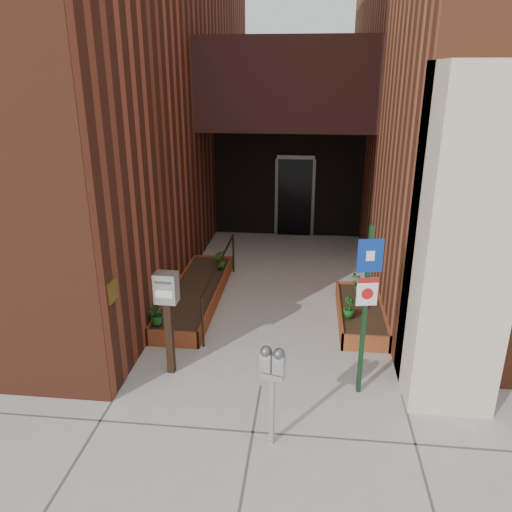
% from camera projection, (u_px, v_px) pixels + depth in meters
% --- Properties ---
extents(ground, '(80.00, 80.00, 0.00)m').
position_uv_depth(ground, '(261.00, 386.00, 7.21)').
color(ground, '#9E9991').
rests_on(ground, ground).
extents(architecture, '(20.00, 14.60, 10.00)m').
position_uv_depth(architecture, '(283.00, 40.00, 11.93)').
color(architecture, maroon).
rests_on(architecture, ground).
extents(planter_left, '(0.90, 3.60, 0.30)m').
position_uv_depth(planter_left, '(196.00, 295.00, 9.84)').
color(planter_left, brown).
rests_on(planter_left, ground).
extents(planter_right, '(0.80, 2.20, 0.30)m').
position_uv_depth(planter_right, '(360.00, 314.00, 9.05)').
color(planter_right, brown).
rests_on(planter_right, ground).
extents(handrail, '(0.04, 3.34, 0.90)m').
position_uv_depth(handrail, '(220.00, 268.00, 9.53)').
color(handrail, black).
rests_on(handrail, ground).
extents(parking_meter, '(0.31, 0.18, 1.33)m').
position_uv_depth(parking_meter, '(272.00, 370.00, 5.76)').
color(parking_meter, '#ABABAE').
rests_on(parking_meter, ground).
extents(sign_post, '(0.33, 0.11, 2.46)m').
position_uv_depth(sign_post, '(366.00, 295.00, 6.55)').
color(sign_post, '#12331A').
rests_on(sign_post, ground).
extents(payment_dropbox, '(0.33, 0.26, 1.61)m').
position_uv_depth(payment_dropbox, '(167.00, 302.00, 7.16)').
color(payment_dropbox, black).
rests_on(payment_dropbox, ground).
extents(shrub_left_a, '(0.47, 0.47, 0.37)m').
position_uv_depth(shrub_left_a, '(157.00, 313.00, 8.31)').
color(shrub_left_a, '#1A5D1D').
rests_on(shrub_left_a, planter_left).
extents(shrub_left_b, '(0.22, 0.22, 0.35)m').
position_uv_depth(shrub_left_b, '(172.00, 291.00, 9.19)').
color(shrub_left_b, '#1F5117').
rests_on(shrub_left_b, planter_left).
extents(shrub_left_c, '(0.30, 0.30, 0.39)m').
position_uv_depth(shrub_left_c, '(221.00, 259.00, 10.70)').
color(shrub_left_c, '#1F5117').
rests_on(shrub_left_c, planter_left).
extents(shrub_left_d, '(0.27, 0.27, 0.36)m').
position_uv_depth(shrub_left_d, '(218.00, 261.00, 10.64)').
color(shrub_left_d, '#185317').
rests_on(shrub_left_d, planter_left).
extents(shrub_right_a, '(0.29, 0.29, 0.37)m').
position_uv_depth(shrub_right_a, '(349.00, 307.00, 8.54)').
color(shrub_right_a, '#185117').
rests_on(shrub_right_a, planter_right).
extents(shrub_right_b, '(0.27, 0.27, 0.36)m').
position_uv_depth(shrub_right_b, '(349.00, 307.00, 8.55)').
color(shrub_right_b, '#19581C').
rests_on(shrub_right_b, planter_right).
extents(shrub_right_c, '(0.44, 0.44, 0.36)m').
position_uv_depth(shrub_right_c, '(360.00, 283.00, 9.50)').
color(shrub_right_c, '#1D5317').
rests_on(shrub_right_c, planter_right).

